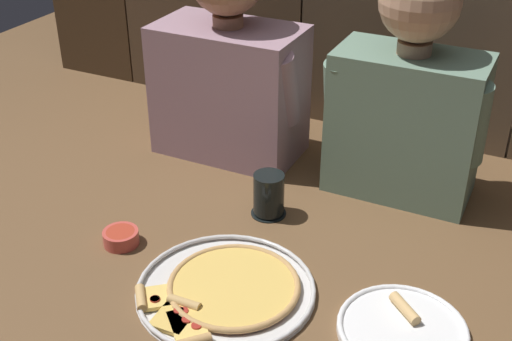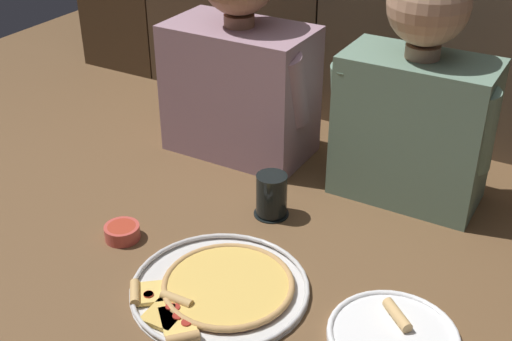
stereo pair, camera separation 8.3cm
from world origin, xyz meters
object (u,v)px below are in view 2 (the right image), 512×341
(drinking_glass, at_px, (272,195))
(diner_left, at_px, (240,58))
(dinner_plate, at_px, (393,335))
(pizza_tray, at_px, (220,288))
(diner_right, at_px, (417,93))
(dipping_bowl, at_px, (122,231))

(drinking_glass, relative_size, diner_left, 0.18)
(dinner_plate, bearing_deg, pizza_tray, -172.47)
(dinner_plate, relative_size, diner_right, 0.42)
(diner_right, bearing_deg, dipping_bowl, -134.36)
(dinner_plate, xyz_separation_m, diner_right, (-0.15, 0.51, 0.27))
(diner_left, bearing_deg, dipping_bowl, -91.23)
(pizza_tray, relative_size, diner_right, 0.64)
(pizza_tray, bearing_deg, dinner_plate, 7.53)
(pizza_tray, height_order, dinner_plate, dinner_plate)
(dipping_bowl, bearing_deg, diner_left, 88.77)
(dipping_bowl, relative_size, diner_left, 0.14)
(drinking_glass, distance_m, diner_right, 0.42)
(drinking_glass, relative_size, dipping_bowl, 1.34)
(dipping_bowl, height_order, diner_right, diner_right)
(dinner_plate, bearing_deg, diner_right, 106.67)
(dinner_plate, height_order, dipping_bowl, same)
(dinner_plate, distance_m, diner_right, 0.59)
(dinner_plate, relative_size, drinking_glass, 2.30)
(drinking_glass, bearing_deg, dipping_bowl, -133.99)
(pizza_tray, relative_size, dipping_bowl, 4.65)
(dinner_plate, distance_m, drinking_glass, 0.48)
(pizza_tray, bearing_deg, drinking_glass, 98.71)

